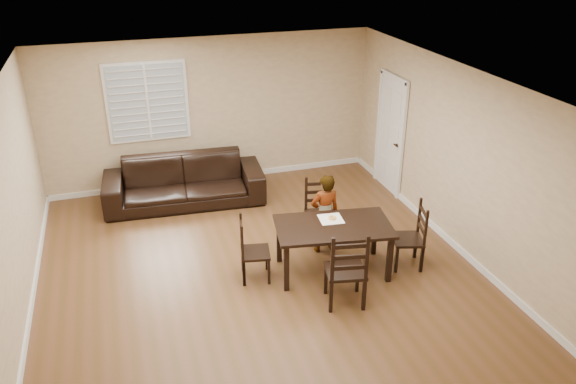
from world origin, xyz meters
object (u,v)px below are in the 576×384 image
object	(u,v)px
chair_left	(247,252)
sofa	(184,181)
chair_right	(416,238)
chair_far	(347,275)
dining_table	(333,231)
chair_near	(319,210)
donut	(332,217)
child	(325,214)

from	to	relation	value
chair_left	sofa	bearing A→B (deg)	21.15
chair_right	chair_far	bearing A→B (deg)	-48.25
dining_table	chair_near	xyz separation A→B (m)	(0.16, 0.99, -0.20)
dining_table	sofa	xyz separation A→B (m)	(-1.66, 2.80, -0.25)
chair_right	chair_left	bearing A→B (deg)	-83.40
donut	child	bearing A→B (deg)	83.82
sofa	donut	bearing A→B (deg)	-52.86
chair_far	sofa	distance (m)	3.94
chair_right	donut	xyz separation A→B (m)	(-1.13, 0.37, 0.32)
chair_near	chair_far	bearing A→B (deg)	-89.09
chair_far	chair_right	world-z (taller)	chair_far
donut	chair_near	bearing A→B (deg)	82.15
child	donut	world-z (taller)	child
chair_left	dining_table	bearing A→B (deg)	-88.53
child	chair_far	bearing A→B (deg)	78.93
dining_table	chair_far	distance (m)	0.86
chair_left	chair_right	size ratio (longest dim) A/B	0.95
dining_table	child	world-z (taller)	child
chair_far	chair_left	world-z (taller)	chair_far
dining_table	child	bearing A→B (deg)	90.00
chair_near	chair_left	world-z (taller)	chair_near
chair_near	sofa	bearing A→B (deg)	145.32
chair_right	child	distance (m)	1.34
chair_left	chair_right	xyz separation A→B (m)	(2.35, -0.39, 0.02)
dining_table	donut	distance (m)	0.21
chair_near	donut	size ratio (longest dim) A/B	8.89
chair_far	child	world-z (taller)	child
child	donut	distance (m)	0.42
chair_near	chair_right	distance (m)	1.57
chair_far	child	distance (m)	1.42
chair_far	dining_table	bearing A→B (deg)	-87.79
chair_far	donut	size ratio (longest dim) A/B	9.79
dining_table	chair_right	distance (m)	1.21
chair_near	chair_far	distance (m)	1.85
donut	chair_far	bearing A→B (deg)	-100.47
child	chair_near	bearing A→B (deg)	-101.15
chair_near	chair_left	bearing A→B (deg)	-138.89
dining_table	child	distance (m)	0.57
child	sofa	size ratio (longest dim) A/B	0.45
chair_left	donut	bearing A→B (deg)	-80.23
chair_near	child	world-z (taller)	child
chair_near	donut	distance (m)	0.88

